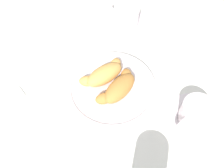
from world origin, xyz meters
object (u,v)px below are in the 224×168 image
(pastry_plate, at_px, (112,88))
(coffee_cup_far, at_px, (126,17))
(croissant_large, at_px, (119,88))
(croissant_small, at_px, (104,74))
(coffee_cup_near, at_px, (195,114))
(sugar_packet, at_px, (13,95))

(pastry_plate, distance_m, coffee_cup_far, 0.25)
(croissant_large, bearing_deg, croissant_small, 111.06)
(croissant_large, bearing_deg, coffee_cup_far, 63.28)
(coffee_cup_far, bearing_deg, croissant_small, -127.03)
(pastry_plate, xyz_separation_m, coffee_cup_near, (0.15, -0.15, 0.01))
(coffee_cup_far, bearing_deg, sugar_packet, -159.75)
(croissant_large, xyz_separation_m, croissant_small, (-0.02, 0.05, 0.00))
(pastry_plate, relative_size, croissant_small, 1.71)
(sugar_packet, bearing_deg, croissant_small, -29.84)
(pastry_plate, relative_size, coffee_cup_near, 1.67)
(croissant_small, distance_m, coffee_cup_far, 0.23)
(croissant_small, bearing_deg, croissant_large, -68.94)
(pastry_plate, distance_m, croissant_large, 0.04)
(coffee_cup_near, bearing_deg, coffee_cup_far, 94.51)
(croissant_small, xyz_separation_m, coffee_cup_near, (0.17, -0.17, -0.01))
(croissant_small, bearing_deg, coffee_cup_far, 52.97)
(croissant_small, distance_m, sugar_packet, 0.24)
(croissant_large, relative_size, croissant_small, 0.92)
(croissant_small, height_order, coffee_cup_far, croissant_small)
(croissant_large, height_order, coffee_cup_far, croissant_large)
(coffee_cup_far, bearing_deg, coffee_cup_near, -85.49)
(pastry_plate, relative_size, coffee_cup_far, 1.67)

